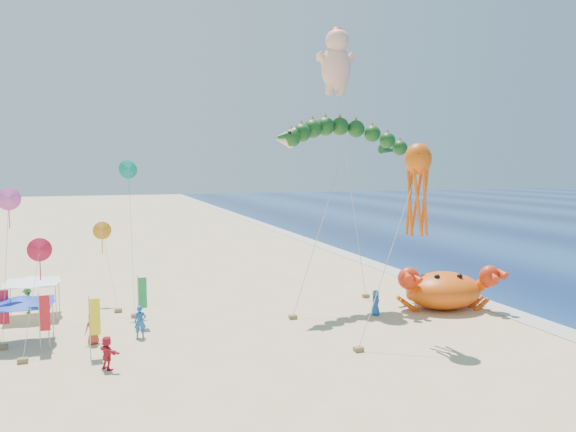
{
  "coord_description": "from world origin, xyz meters",
  "views": [
    {
      "loc": [
        -13.97,
        -33.15,
        9.86
      ],
      "look_at": [
        -2.0,
        2.0,
        6.5
      ],
      "focal_mm": 35.0,
      "sensor_mm": 36.0,
      "label": 1
    }
  ],
  "objects_px": {
    "octopus_kite": "(417,183)",
    "canopy_white": "(32,280)",
    "crab_inflatable": "(444,289)",
    "cherub_kite": "(336,60)",
    "dragon_kite": "(343,140)",
    "canopy_blue": "(21,300)"
  },
  "relations": [
    {
      "from": "octopus_kite",
      "to": "canopy_white",
      "type": "xyz_separation_m",
      "value": [
        -21.33,
        11.83,
        -6.43
      ]
    },
    {
      "from": "crab_inflatable",
      "to": "cherub_kite",
      "type": "relative_size",
      "value": 0.36
    },
    {
      "from": "crab_inflatable",
      "to": "cherub_kite",
      "type": "bearing_deg",
      "value": 129.41
    },
    {
      "from": "dragon_kite",
      "to": "canopy_blue",
      "type": "relative_size",
      "value": 3.61
    },
    {
      "from": "canopy_blue",
      "to": "dragon_kite",
      "type": "bearing_deg",
      "value": 9.84
    },
    {
      "from": "dragon_kite",
      "to": "cherub_kite",
      "type": "relative_size",
      "value": 0.65
    },
    {
      "from": "canopy_blue",
      "to": "cherub_kite",
      "type": "bearing_deg",
      "value": 14.4
    },
    {
      "from": "cherub_kite",
      "to": "octopus_kite",
      "type": "height_order",
      "value": "cherub_kite"
    },
    {
      "from": "crab_inflatable",
      "to": "cherub_kite",
      "type": "height_order",
      "value": "cherub_kite"
    },
    {
      "from": "octopus_kite",
      "to": "canopy_blue",
      "type": "bearing_deg",
      "value": 164.57
    },
    {
      "from": "dragon_kite",
      "to": "octopus_kite",
      "type": "xyz_separation_m",
      "value": [
        0.31,
        -9.52,
        -2.8
      ]
    },
    {
      "from": "crab_inflatable",
      "to": "dragon_kite",
      "type": "xyz_separation_m",
      "value": [
        -5.59,
        4.68,
        10.29
      ]
    },
    {
      "from": "crab_inflatable",
      "to": "canopy_white",
      "type": "distance_m",
      "value": 27.52
    },
    {
      "from": "canopy_blue",
      "to": "canopy_white",
      "type": "xyz_separation_m",
      "value": [
        -0.02,
        5.95,
        -0.0
      ]
    },
    {
      "from": "canopy_blue",
      "to": "canopy_white",
      "type": "relative_size",
      "value": 1.0
    },
    {
      "from": "crab_inflatable",
      "to": "canopy_blue",
      "type": "height_order",
      "value": "crab_inflatable"
    },
    {
      "from": "dragon_kite",
      "to": "octopus_kite",
      "type": "distance_m",
      "value": 9.93
    },
    {
      "from": "canopy_white",
      "to": "cherub_kite",
      "type": "bearing_deg",
      "value": -1.32
    },
    {
      "from": "cherub_kite",
      "to": "canopy_white",
      "type": "bearing_deg",
      "value": 178.68
    },
    {
      "from": "crab_inflatable",
      "to": "octopus_kite",
      "type": "height_order",
      "value": "octopus_kite"
    },
    {
      "from": "cherub_kite",
      "to": "canopy_blue",
      "type": "distance_m",
      "value": 26.69
    },
    {
      "from": "dragon_kite",
      "to": "crab_inflatable",
      "type": "bearing_deg",
      "value": -39.92
    }
  ]
}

